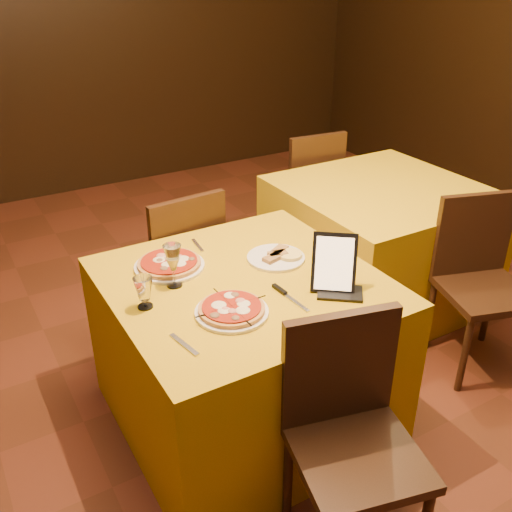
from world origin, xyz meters
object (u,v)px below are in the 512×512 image
main_table (244,352)px  wine_glass (173,266)px  chair_main_near (358,456)px  tablet (334,263)px  chair_main_far (174,265)px  chair_side_far (302,190)px  water_glass (144,293)px  chair_side_near (486,291)px  side_table (378,244)px  pizza_near (232,310)px  pizza_far (169,265)px

main_table → wine_glass: size_ratio=5.79×
chair_main_near → tablet: tablet is taller
chair_main_near → chair_main_far: (0.00, 1.57, 0.00)m
chair_side_far → water_glass: size_ratio=7.00×
chair_side_near → tablet: bearing=-164.0°
chair_main_near → side_table: bearing=60.1°
wine_glass → tablet: size_ratio=0.78×
chair_main_far → chair_side_far: (1.25, 0.58, 0.00)m
pizza_near → wine_glass: (-0.10, 0.30, 0.08)m
chair_main_near → chair_side_far: 2.49m
chair_side_far → water_glass: 2.19m
water_glass → wine_glass: bearing=29.8°
main_table → pizza_near: size_ratio=3.88×
chair_main_far → pizza_near: chair_main_far is taller
pizza_near → pizza_far: size_ratio=0.92×
chair_side_near → water_glass: size_ratio=7.00×
side_table → wine_glass: 1.64m
side_table → chair_side_far: bearing=90.0°
tablet → main_table: bearing=177.2°
chair_side_near → chair_main_far: bearing=157.6°
side_table → tablet: 1.34m
pizza_far → wine_glass: (-0.04, -0.15, 0.08)m
pizza_far → water_glass: bearing=-129.5°
main_table → side_table: size_ratio=1.00×
wine_glass → water_glass: (-0.16, -0.09, -0.03)m
water_glass → chair_main_far: bearing=60.9°
main_table → pizza_near: bearing=-129.1°
main_table → chair_main_near: chair_main_near is taller
pizza_near → wine_glass: bearing=109.0°
chair_main_far → chair_side_far: bearing=-159.9°
chair_main_near → chair_side_near: size_ratio=1.00×
chair_side_near → tablet: (-0.97, 0.03, 0.41)m
tablet → side_table: bearing=76.8°
pizza_far → chair_main_near: bearing=-77.8°
pizza_near → chair_side_far: bearing=47.8°
wine_glass → chair_side_far: bearing=39.6°
main_table → wine_glass: (-0.27, 0.10, 0.47)m
main_table → wine_glass: 0.55m
pizza_far → side_table: bearing=10.4°
chair_main_far → water_glass: size_ratio=7.00×
chair_main_far → tablet: 1.14m
chair_main_far → chair_side_near: (1.25, -1.06, 0.00)m
pizza_far → water_glass: water_glass is taller
water_glass → chair_side_far: bearing=38.8°
chair_main_near → wine_glass: size_ratio=4.79×
main_table → pizza_far: bearing=131.3°
chair_side_near → pizza_near: 1.45m
chair_main_near → main_table: bearing=103.6°
side_table → pizza_near: 1.64m
water_glass → tablet: 0.76m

